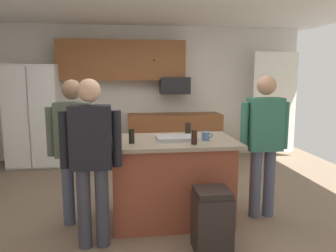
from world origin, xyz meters
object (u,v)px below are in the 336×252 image
object	(u,v)px
person_host_foreground	(264,137)
microwave_over_range	(175,86)
glass_dark_ale	(132,136)
serving_tray	(177,138)
glass_stout_tall	(194,137)
glass_short_whisky	(188,129)
person_guest_right	(91,153)
trash_bin	(212,221)
kitchen_island	(171,180)
person_guest_left	(74,143)
refrigerator	(34,116)
mug_blue_stoneware	(206,136)

from	to	relation	value
person_host_foreground	microwave_over_range	bearing A→B (deg)	-75.32
person_host_foreground	glass_dark_ale	distance (m)	1.52
serving_tray	glass_stout_tall	bearing A→B (deg)	-60.00
glass_dark_ale	glass_short_whisky	bearing A→B (deg)	32.73
person_guest_right	trash_bin	xyz separation A→B (m)	(1.11, -0.23, -0.63)
serving_tray	trash_bin	bearing A→B (deg)	-72.09
kitchen_island	serving_tray	xyz separation A→B (m)	(0.05, -0.03, 0.49)
glass_short_whisky	glass_stout_tall	size ratio (longest dim) A/B	0.92
glass_short_whisky	trash_bin	world-z (taller)	glass_short_whisky
glass_dark_ale	trash_bin	world-z (taller)	glass_dark_ale
person_guest_left	serving_tray	size ratio (longest dim) A/B	3.66
person_host_foreground	person_guest_left	world-z (taller)	person_host_foreground
person_guest_right	glass_dark_ale	xyz separation A→B (m)	(0.39, 0.36, 0.09)
microwave_over_range	glass_stout_tall	bearing A→B (deg)	-94.90
microwave_over_range	person_host_foreground	distance (m)	2.94
person_guest_left	glass_short_whisky	size ratio (longest dim) A/B	11.57
person_host_foreground	glass_short_whisky	world-z (taller)	person_host_foreground
glass_dark_ale	refrigerator	bearing A→B (deg)	121.05
person_guest_right	glass_short_whisky	distance (m)	1.35
glass_stout_tall	trash_bin	size ratio (longest dim) A/B	0.25
trash_bin	person_guest_right	bearing A→B (deg)	168.21
glass_short_whisky	glass_stout_tall	bearing A→B (deg)	-94.77
mug_blue_stoneware	microwave_over_range	bearing A→B (deg)	88.19
refrigerator	glass_short_whisky	size ratio (longest dim) A/B	13.20
refrigerator	serving_tray	size ratio (longest dim) A/B	4.18
refrigerator	serving_tray	distance (m)	3.48
kitchen_island	person_guest_right	xyz separation A→B (m)	(-0.83, -0.50, 0.46)
person_guest_left	trash_bin	size ratio (longest dim) A/B	2.64
refrigerator	microwave_over_range	bearing A→B (deg)	2.60
kitchen_island	glass_dark_ale	world-z (taller)	glass_dark_ale
person_host_foreground	glass_short_whisky	distance (m)	0.89
person_guest_left	refrigerator	bearing A→B (deg)	114.00
kitchen_island	trash_bin	size ratio (longest dim) A/B	2.36
mug_blue_stoneware	trash_bin	bearing A→B (deg)	-97.95
person_guest_right	glass_stout_tall	world-z (taller)	person_guest_right
glass_dark_ale	trash_bin	bearing A→B (deg)	-39.01
kitchen_island	glass_short_whisky	bearing A→B (deg)	50.36
glass_stout_tall	trash_bin	bearing A→B (deg)	-79.70
microwave_over_range	person_host_foreground	bearing A→B (deg)	-77.89
refrigerator	trash_bin	bearing A→B (deg)	-54.57
serving_tray	microwave_over_range	bearing A→B (deg)	81.75
person_host_foreground	person_guest_right	distance (m)	1.95
microwave_over_range	person_host_foreground	size ratio (longest dim) A/B	0.34
refrigerator	glass_stout_tall	size ratio (longest dim) A/B	12.15
kitchen_island	person_guest_left	world-z (taller)	person_guest_left
trash_bin	glass_short_whisky	bearing A→B (deg)	91.86
glass_dark_ale	serving_tray	bearing A→B (deg)	13.04
glass_short_whisky	mug_blue_stoneware	bearing A→B (deg)	-72.40
person_guest_left	mug_blue_stoneware	distance (m)	1.44
person_guest_left	person_guest_right	size ratio (longest dim) A/B	0.99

